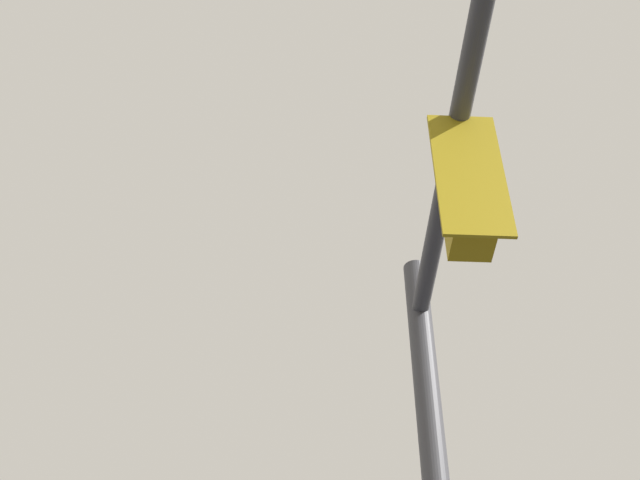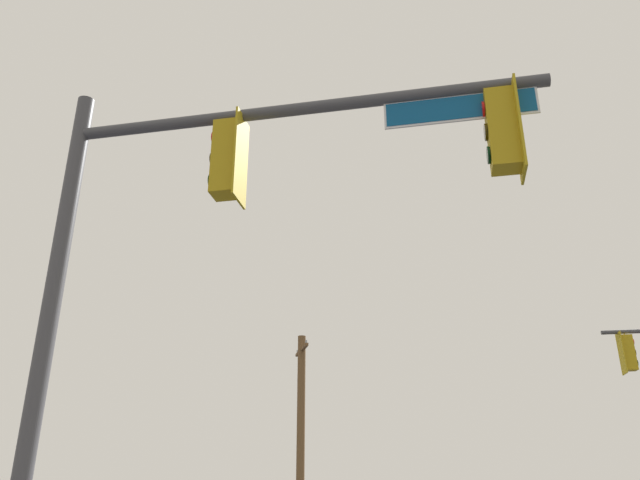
{
  "view_description": "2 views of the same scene",
  "coord_description": "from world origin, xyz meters",
  "views": [
    {
      "loc": [
        1.81,
        -8.03,
        1.22
      ],
      "look_at": [
        -2.64,
        -8.51,
        5.46
      ],
      "focal_mm": 50.0,
      "sensor_mm": 36.0,
      "label": 1
    },
    {
      "loc": [
        0.82,
        -13.9,
        1.87
      ],
      "look_at": [
        -2.22,
        -5.66,
        5.51
      ],
      "focal_mm": 35.0,
      "sensor_mm": 36.0,
      "label": 2
    }
  ],
  "objects": [
    {
      "name": "signal_pole_near",
      "position": [
        -2.99,
        -7.45,
        5.19
      ],
      "size": [
        6.59,
        1.31,
        7.37
      ],
      "color": "#47474C",
      "rests_on": "ground_plane"
    },
    {
      "name": "utility_pole",
      "position": [
        -9.06,
        10.65,
        4.29
      ],
      "size": [
        1.33,
        1.95,
        8.32
      ],
      "color": "brown",
      "rests_on": "ground_plane"
    }
  ]
}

